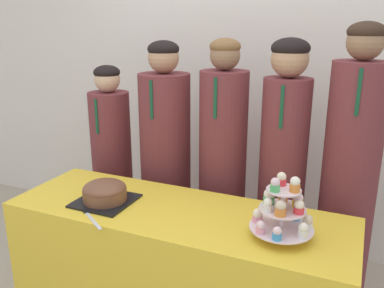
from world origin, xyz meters
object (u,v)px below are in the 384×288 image
Objects in this scene: student_3 at (281,184)px; student_2 at (222,179)px; round_cake at (105,192)px; student_0 at (113,174)px; cupcake_stand at (283,210)px; student_1 at (166,173)px; student_4 at (348,191)px; cake_knife at (87,214)px.

student_2 is at bearing 180.00° from student_3.
student_0 is (-0.37, 0.60, -0.17)m from round_cake.
student_2 is (0.41, 0.60, -0.09)m from round_cake.
student_2 is (-0.47, 0.59, -0.16)m from cupcake_stand.
round_cake is 0.17× the size of student_3.
student_1 is 0.94× the size of student_4.
student_3 is 0.95× the size of student_4.
student_4 is at bearing 0.00° from student_2.
student_3 is (1.13, 0.00, 0.11)m from student_0.
student_1 is 0.98× the size of student_3.
student_4 is (1.10, 0.60, -0.04)m from round_cake.
student_2 is (0.40, 0.75, -0.03)m from cake_knife.
student_0 is 0.41m from student_1.
student_4 reaches higher than cupcake_stand.
student_3 reaches higher than student_1.
student_0 is 1.14m from student_3.
student_0 is (-1.25, 0.59, -0.24)m from cupcake_stand.
student_0 is 0.79m from student_2.
student_1 is 0.73m from student_3.
cupcake_stand is 0.77m from student_2.
student_1 reaches higher than cake_knife.
student_2 is at bearing -0.00° from student_1.
student_0 is 0.90× the size of student_1.
student_3 is at bearing 38.59° from round_cake.
cake_knife is 0.76m from student_1.
cupcake_stand is 0.62m from student_3.
round_cake is 0.73m from student_2.
round_cake is at bearing -58.18° from student_0.
student_3 reaches higher than student_2.
student_0 is 0.88× the size of student_3.
cupcake_stand is 0.20× the size of student_0.
cake_knife is 0.90m from cupcake_stand.
cupcake_stand is at bearing -110.88° from student_4.
student_1 is at bearing 180.00° from student_4.
student_4 is (0.70, 0.00, 0.04)m from student_2.
student_2 is at bearing 56.10° from round_cake.
cake_knife is at bearing -135.05° from student_3.
student_3 is at bearing 0.00° from student_0.
cake_knife is at bearing -89.00° from round_cake.
student_4 is (0.23, 0.59, -0.11)m from cupcake_stand.
cupcake_stand is at bearing 44.04° from cake_knife.
round_cake is at bearing -141.41° from student_3.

